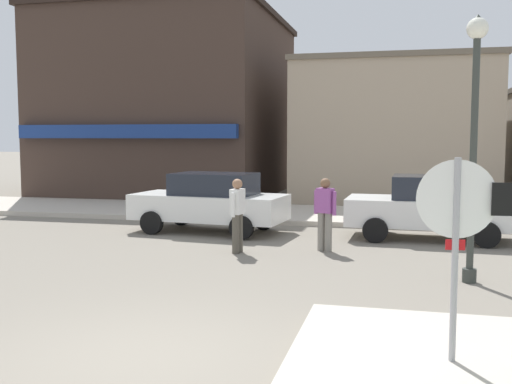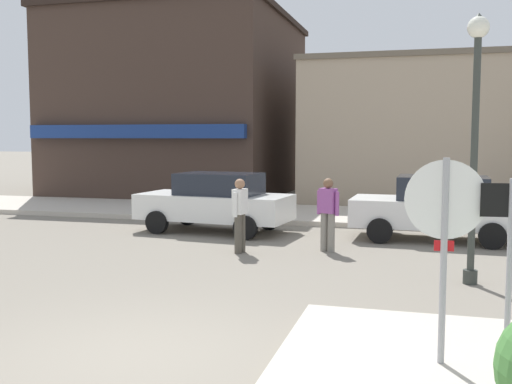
# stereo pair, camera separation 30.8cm
# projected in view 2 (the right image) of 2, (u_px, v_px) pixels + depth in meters

# --- Properties ---
(ground_plane) EXTENTS (160.00, 160.00, 0.00)m
(ground_plane) POSITION_uv_depth(u_px,v_px,m) (137.00, 358.00, 6.82)
(ground_plane) COLOR gray
(kerb_far) EXTENTS (80.00, 4.00, 0.15)m
(kerb_far) POSITION_uv_depth(u_px,v_px,m) (318.00, 215.00, 18.67)
(kerb_far) COLOR beige
(kerb_far) RESTS_ON ground
(stop_sign) EXTENTS (0.82, 0.09, 2.30)m
(stop_sign) POSITION_uv_depth(u_px,v_px,m) (444.00, 234.00, 6.15)
(stop_sign) COLOR #9E9EA3
(stop_sign) RESTS_ON ground
(one_way_sign) EXTENTS (0.60, 0.07, 2.10)m
(one_way_sign) POSITION_uv_depth(u_px,v_px,m) (510.00, 255.00, 6.01)
(one_way_sign) COLOR #9E9EA3
(one_way_sign) RESTS_ON ground
(lamp_post) EXTENTS (0.36, 0.36, 4.54)m
(lamp_post) POSITION_uv_depth(u_px,v_px,m) (476.00, 110.00, 9.97)
(lamp_post) COLOR #333833
(lamp_post) RESTS_ON ground
(parked_car_nearest) EXTENTS (4.15, 2.19, 1.56)m
(parked_car_nearest) POSITION_uv_depth(u_px,v_px,m) (216.00, 201.00, 15.75)
(parked_car_nearest) COLOR white
(parked_car_nearest) RESTS_ON ground
(parked_car_second) EXTENTS (4.05, 1.98, 1.56)m
(parked_car_second) POSITION_uv_depth(u_px,v_px,m) (437.00, 207.00, 14.47)
(parked_car_second) COLOR white
(parked_car_second) RESTS_ON ground
(pedestrian_crossing_near) EXTENTS (0.27, 0.56, 1.61)m
(pedestrian_crossing_near) POSITION_uv_depth(u_px,v_px,m) (240.00, 213.00, 12.90)
(pedestrian_crossing_near) COLOR #4C473D
(pedestrian_crossing_near) RESTS_ON ground
(pedestrian_crossing_far) EXTENTS (0.54, 0.35, 1.61)m
(pedestrian_crossing_far) POSITION_uv_depth(u_px,v_px,m) (328.00, 212.00, 13.05)
(pedestrian_crossing_far) COLOR gray
(pedestrian_crossing_far) RESTS_ON ground
(building_corner_shop) EXTENTS (9.35, 10.10, 7.74)m
(building_corner_shop) POSITION_uv_depth(u_px,v_px,m) (185.00, 106.00, 26.74)
(building_corner_shop) COLOR #3D2D26
(building_corner_shop) RESTS_ON ground
(building_storefront_left_near) EXTENTS (7.49, 8.12, 5.42)m
(building_storefront_left_near) POSITION_uv_depth(u_px,v_px,m) (404.00, 132.00, 24.24)
(building_storefront_left_near) COLOR tan
(building_storefront_left_near) RESTS_ON ground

